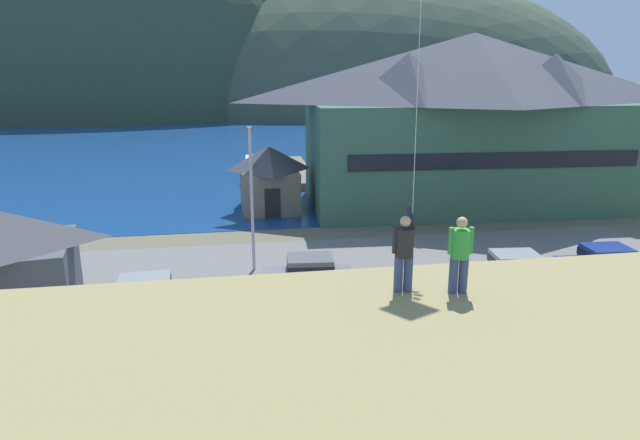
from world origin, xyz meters
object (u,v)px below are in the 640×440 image
harbor_lodge (470,116)px  parked_car_mid_row_center (414,319)px  parked_car_mid_row_near (603,263)px  person_companion (460,253)px  parked_car_lone_by_shed (516,270)px  parked_car_corner_spot (308,274)px  parked_car_back_row_right (143,297)px  parked_car_back_row_left (608,311)px  parking_light_pole (251,190)px  storage_shed_waterside (269,177)px  person_kite_flyer (404,251)px  parked_car_front_row_red (105,359)px  parked_car_mid_row_far (288,347)px  moored_boat_wharfside (256,171)px  wharf_dock (294,172)px

harbor_lodge → parked_car_mid_row_center: size_ratio=5.94×
parked_car_mid_row_near → person_companion: 18.74m
parked_car_lone_by_shed → parked_car_mid_row_near: size_ratio=1.02×
harbor_lodge → parked_car_mid_row_near: bearing=-89.8°
parked_car_corner_spot → parked_car_back_row_right: (-7.23, -1.45, 0.00)m
parked_car_back_row_left → parked_car_mid_row_near: bearing=55.8°
parking_light_pole → parked_car_mid_row_center: bearing=-57.5°
storage_shed_waterside → parked_car_back_row_right: 19.06m
parked_car_mid_row_center → person_kite_flyer: bearing=-111.9°
parked_car_mid_row_near → person_kite_flyer: 19.42m
storage_shed_waterside → parked_car_back_row_left: 25.20m
harbor_lodge → parked_car_front_row_red: size_ratio=6.11×
harbor_lodge → parked_car_front_row_red: 32.01m
parked_car_mid_row_far → parked_car_back_row_right: (-5.56, 5.30, 0.00)m
moored_boat_wharfside → parked_car_front_row_red: moored_boat_wharfside is taller
parked_car_back_row_left → parking_light_pole: (-13.51, 9.58, 3.28)m
harbor_lodge → parked_car_front_row_red: harbor_lodge is taller
wharf_dock → parked_car_mid_row_center: bearing=-89.1°
moored_boat_wharfside → parked_car_corner_spot: size_ratio=1.98×
parked_car_mid_row_near → harbor_lodge: bearing=90.2°
parked_car_mid_row_far → wharf_dock: bearing=83.0°
parked_car_lone_by_shed → parked_car_front_row_red: size_ratio=1.04×
parked_car_back_row_right → parking_light_pole: (4.87, 5.12, 3.28)m
wharf_dock → storage_shed_waterside: bearing=-104.3°
parked_car_lone_by_shed → person_companion: 15.68m
parked_car_mid_row_near → parked_car_mid_row_center: 12.05m
storage_shed_waterside → moored_boat_wharfside: 12.58m
moored_boat_wharfside → parked_car_mid_row_far: bearing=-91.2°
parked_car_corner_spot → storage_shed_waterside: bearing=92.0°
parked_car_back_row_right → parking_light_pole: 7.79m
parked_car_mid_row_near → person_companion: person_companion is taller
person_kite_flyer → parked_car_back_row_right: bearing=123.4°
harbor_lodge → parked_car_lone_by_shed: bearing=-105.5°
parked_car_mid_row_center → person_companion: person_companion is taller
parked_car_back_row_right → parked_car_front_row_red: (-0.51, -5.13, 0.00)m
parked_car_lone_by_shed → person_kite_flyer: (-9.54, -11.82, 5.47)m
harbor_lodge → parked_car_mid_row_near: 17.54m
storage_shed_waterside → parked_car_back_row_right: size_ratio=1.29×
wharf_dock → parked_car_lone_by_shed: bearing=-77.0°
harbor_lodge → parked_car_front_row_red: bearing=-135.0°
wharf_dock → parked_car_front_row_red: size_ratio=3.50×
storage_shed_waterside → person_kite_flyer: person_kite_flyer is taller
parking_light_pole → harbor_lodge: bearing=35.5°
parked_car_corner_spot → parked_car_mid_row_center: 6.30m
parking_light_pole → person_companion: size_ratio=4.26×
parked_car_mid_row_center → person_kite_flyer: 9.82m
parked_car_back_row_left → wharf_dock: bearing=103.2°
parked_car_back_row_right → parking_light_pole: size_ratio=0.58×
moored_boat_wharfside → parked_car_corner_spot: moored_boat_wharfside is taller
person_kite_flyer → parked_car_mid_row_far: bearing=108.0°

